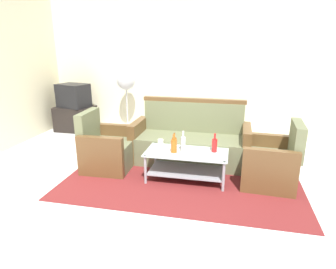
# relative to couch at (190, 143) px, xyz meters

# --- Properties ---
(ground_plane) EXTENTS (14.00, 14.00, 0.00)m
(ground_plane) POSITION_rel_couch_xyz_m (-0.04, -1.35, -0.32)
(ground_plane) COLOR white
(wall_back) EXTENTS (6.52, 0.12, 2.80)m
(wall_back) POSITION_rel_couch_xyz_m (-0.04, 1.71, 1.08)
(wall_back) COLOR beige
(wall_back) RESTS_ON ground
(rug) EXTENTS (3.16, 2.02, 0.01)m
(rug) POSITION_rel_couch_xyz_m (-0.01, -0.61, -0.31)
(rug) COLOR maroon
(rug) RESTS_ON ground
(couch) EXTENTS (1.81, 0.75, 0.96)m
(couch) POSITION_rel_couch_xyz_m (0.00, 0.00, 0.00)
(couch) COLOR #6B704C
(couch) RESTS_ON rug
(armchair_left) EXTENTS (0.72, 0.78, 0.85)m
(armchair_left) POSITION_rel_couch_xyz_m (-1.18, -0.51, -0.03)
(armchair_left) COLOR #6B704C
(armchair_left) RESTS_ON rug
(armchair_right) EXTENTS (0.74, 0.80, 0.85)m
(armchair_right) POSITION_rel_couch_xyz_m (1.16, -0.54, -0.03)
(armchair_right) COLOR #6B704C
(armchair_right) RESTS_ON rug
(coffee_table) EXTENTS (1.10, 0.60, 0.40)m
(coffee_table) POSITION_rel_couch_xyz_m (0.04, -0.65, -0.04)
(coffee_table) COLOR silver
(coffee_table) RESTS_ON rug
(bottle_clear) EXTENTS (0.07, 0.07, 0.28)m
(bottle_clear) POSITION_rel_couch_xyz_m (-0.01, -0.64, 0.20)
(bottle_clear) COLOR silver
(bottle_clear) RESTS_ON coffee_table
(bottle_brown) EXTENTS (0.06, 0.06, 0.23)m
(bottle_brown) POSITION_rel_couch_xyz_m (-0.14, -0.60, 0.18)
(bottle_brown) COLOR brown
(bottle_brown) RESTS_ON coffee_table
(bottle_orange) EXTENTS (0.08, 0.08, 0.25)m
(bottle_orange) POSITION_rel_couch_xyz_m (-0.12, -0.73, 0.19)
(bottle_orange) COLOR #D85919
(bottle_orange) RESTS_ON coffee_table
(bottle_red) EXTENTS (0.07, 0.07, 0.25)m
(bottle_red) POSITION_rel_couch_xyz_m (0.41, -0.59, 0.19)
(bottle_red) COLOR red
(bottle_red) RESTS_ON coffee_table
(cup) EXTENTS (0.08, 0.08, 0.10)m
(cup) POSITION_rel_couch_xyz_m (-0.35, -0.52, 0.14)
(cup) COLOR silver
(cup) RESTS_ON coffee_table
(tv_stand) EXTENTS (0.80, 0.50, 0.52)m
(tv_stand) POSITION_rel_couch_xyz_m (-2.66, 1.20, -0.06)
(tv_stand) COLOR black
(tv_stand) RESTS_ON ground
(television) EXTENTS (0.69, 0.58, 0.48)m
(television) POSITION_rel_couch_xyz_m (-2.66, 1.21, 0.44)
(television) COLOR black
(television) RESTS_ON tv_stand
(pedestal_fan) EXTENTS (0.36, 0.36, 1.27)m
(pedestal_fan) POSITION_rel_couch_xyz_m (-1.50, 1.25, 0.70)
(pedestal_fan) COLOR #2D2D33
(pedestal_fan) RESTS_ON ground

